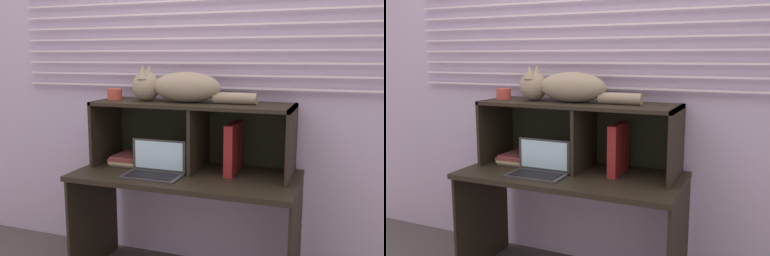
# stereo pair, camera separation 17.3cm
# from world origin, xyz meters

# --- Properties ---
(back_panel_with_blinds) EXTENTS (4.40, 0.08, 2.50)m
(back_panel_with_blinds) POSITION_xyz_m (0.00, 0.55, 1.26)
(back_panel_with_blinds) COLOR #B8A9C3
(back_panel_with_blinds) RESTS_ON ground
(desk) EXTENTS (1.32, 0.63, 0.71)m
(desk) POSITION_xyz_m (0.00, 0.19, 0.57)
(desk) COLOR black
(desk) RESTS_ON ground
(hutch_shelf_unit) EXTENTS (1.22, 0.40, 0.41)m
(hutch_shelf_unit) POSITION_xyz_m (0.01, 0.33, 1.00)
(hutch_shelf_unit) COLOR black
(hutch_shelf_unit) RESTS_ON desk
(cat) EXTENTS (0.79, 0.20, 0.22)m
(cat) POSITION_xyz_m (-0.10, 0.30, 1.22)
(cat) COLOR gray
(cat) RESTS_ON hutch_shelf_unit
(laptop) EXTENTS (0.34, 0.20, 0.20)m
(laptop) POSITION_xyz_m (-0.16, 0.09, 0.75)
(laptop) COLOR #333333
(laptop) RESTS_ON desk
(binder_upright) EXTENTS (0.05, 0.27, 0.30)m
(binder_upright) POSITION_xyz_m (0.26, 0.30, 0.86)
(binder_upright) COLOR maroon
(binder_upright) RESTS_ON desk
(book_stack) EXTENTS (0.21, 0.25, 0.06)m
(book_stack) POSITION_xyz_m (-0.43, 0.30, 0.74)
(book_stack) COLOR gray
(book_stack) RESTS_ON desk
(small_basket) EXTENTS (0.10, 0.10, 0.07)m
(small_basket) POSITION_xyz_m (-0.53, 0.30, 1.16)
(small_basket) COLOR #B54334
(small_basket) RESTS_ON hutch_shelf_unit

